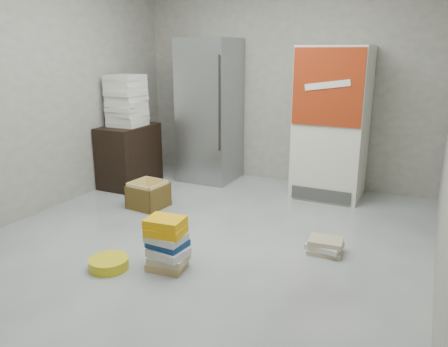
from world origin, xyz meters
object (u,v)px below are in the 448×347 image
at_px(steel_fridge, 210,111).
at_px(coke_cooler, 332,123).
at_px(wood_shelf, 129,156).
at_px(phonebook_stack_main, 167,244).
at_px(cardboard_box, 148,197).

xyz_separation_m(steel_fridge, coke_cooler, (1.65, -0.01, -0.05)).
bearing_deg(wood_shelf, phonebook_stack_main, -45.61).
distance_m(coke_cooler, cardboard_box, 2.34).
distance_m(steel_fridge, wood_shelf, 1.23).
bearing_deg(coke_cooler, cardboard_box, -142.52).
bearing_deg(steel_fridge, cardboard_box, -94.39).
bearing_deg(steel_fridge, phonebook_stack_main, -70.18).
relative_size(steel_fridge, wood_shelf, 2.37).
bearing_deg(phonebook_stack_main, coke_cooler, 71.06).
relative_size(wood_shelf, phonebook_stack_main, 1.82).
xyz_separation_m(phonebook_stack_main, cardboard_box, (-1.00, 1.15, -0.10)).
xyz_separation_m(steel_fridge, cardboard_box, (-0.10, -1.35, -0.82)).
distance_m(wood_shelf, phonebook_stack_main, 2.48).
height_order(coke_cooler, cardboard_box, coke_cooler).
xyz_separation_m(coke_cooler, wood_shelf, (-2.48, -0.72, -0.50)).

